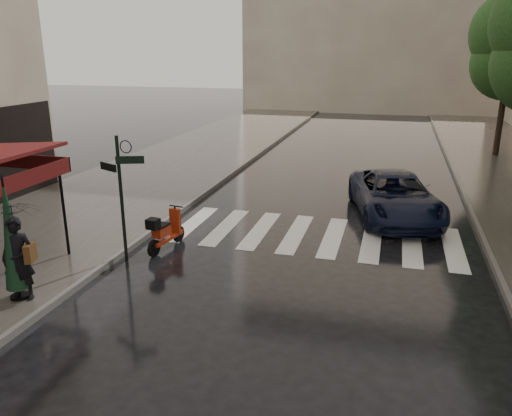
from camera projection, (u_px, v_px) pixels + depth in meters
The scene contains 11 objects.
ground at pixel (103, 330), 9.23m from camera, with size 120.00×120.00×0.00m, color black.
sidewalk_near at pixel (164, 170), 21.39m from camera, with size 6.00×60.00×0.12m, color #38332D.
curb_near at pixel (232, 174), 20.60m from camera, with size 0.12×60.00×0.16m, color #595651.
curb_far at pixel (461, 189), 18.32m from camera, with size 0.12×60.00×0.16m, color #595651.
crosswalk at pixel (314, 235), 13.98m from camera, with size 7.85×3.20×0.01m.
signpost at pixel (121, 189), 11.74m from camera, with size 1.17×0.29×3.10m.
tree_far at pixel (512, 39), 22.56m from camera, with size 3.80×3.80×8.16m.
pedestrian_with_umbrella at pixel (13, 222), 9.67m from camera, with size 1.28×1.30×2.49m.
scooter at pixel (165, 232), 12.86m from camera, with size 0.53×1.56×1.03m.
parked_car at pixel (395, 196), 15.35m from camera, with size 2.25×4.88×1.36m, color black.
parasol_back at pixel (11, 235), 9.81m from camera, with size 0.48×0.48×2.55m.
Camera 1 is at (4.92, -7.06, 4.94)m, focal length 35.00 mm.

